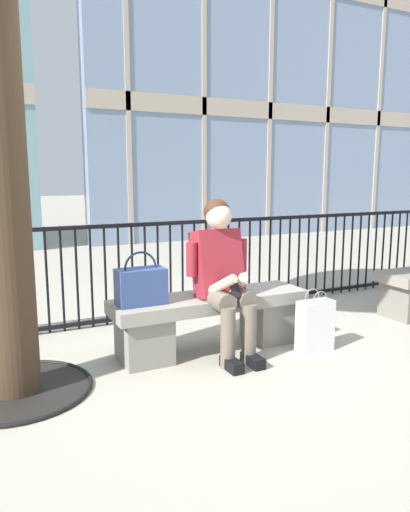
% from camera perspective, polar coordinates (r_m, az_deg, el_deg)
% --- Properties ---
extents(ground_plane, '(60.00, 60.00, 0.00)m').
position_cam_1_polar(ground_plane, '(3.95, 0.66, -11.01)').
color(ground_plane, '#A8A091').
extents(stone_bench, '(1.60, 0.44, 0.45)m').
position_cam_1_polar(stone_bench, '(3.86, 0.67, -7.24)').
color(stone_bench, gray).
rests_on(stone_bench, ground).
extents(seated_person_with_phone, '(0.52, 0.66, 1.21)m').
position_cam_1_polar(seated_person_with_phone, '(3.68, 2.10, -2.02)').
color(seated_person_with_phone, '#6B6051').
rests_on(seated_person_with_phone, ground).
extents(handbag_on_bench, '(0.36, 0.19, 0.40)m').
position_cam_1_polar(handbag_on_bench, '(3.55, -7.62, -3.50)').
color(handbag_on_bench, '#33477F').
rests_on(handbag_on_bench, stone_bench).
extents(shopping_bag, '(0.29, 0.14, 0.50)m').
position_cam_1_polar(shopping_bag, '(3.95, 12.94, -8.03)').
color(shopping_bag, white).
rests_on(shopping_bag, ground).
extents(plaza_railing, '(7.40, 0.04, 0.95)m').
position_cam_1_polar(plaza_railing, '(4.69, -4.85, -1.60)').
color(plaza_railing, black).
rests_on(plaza_railing, ground).
extents(building_facade_right, '(11.49, 0.43, 9.00)m').
position_cam_1_polar(building_facade_right, '(12.71, 14.06, 23.57)').
color(building_facade_right, '#7A8EAD').
rests_on(building_facade_right, ground).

